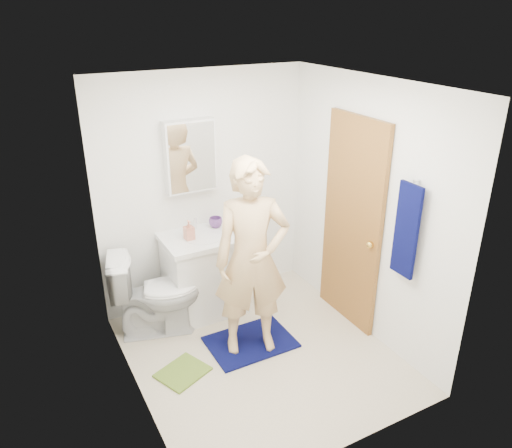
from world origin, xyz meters
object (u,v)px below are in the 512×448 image
at_px(soap_dispenser, 189,230).
at_px(toothbrush_cup, 216,222).
at_px(medicine_cabinet, 190,156).
at_px(man, 252,259).
at_px(toilet, 156,293).
at_px(towel, 406,231).
at_px(vanity_cabinet, 205,276).

distance_m(soap_dispenser, toothbrush_cup, 0.37).
xyz_separation_m(medicine_cabinet, man, (0.13, -1.01, -0.68)).
xyz_separation_m(toilet, soap_dispenser, (0.41, 0.10, 0.53)).
height_order(medicine_cabinet, toothbrush_cup, medicine_cabinet).
relative_size(toothbrush_cup, man, 0.07).
distance_m(towel, man, 1.30).
xyz_separation_m(vanity_cabinet, toothbrush_cup, (0.20, 0.13, 0.50)).
distance_m(medicine_cabinet, soap_dispenser, 0.71).
xyz_separation_m(vanity_cabinet, medicine_cabinet, (0.00, 0.22, 1.20)).
height_order(vanity_cabinet, towel, towel).
bearing_deg(man, towel, -16.77).
bearing_deg(toothbrush_cup, toilet, -161.65).
xyz_separation_m(medicine_cabinet, toothbrush_cup, (0.20, -0.09, -0.70)).
bearing_deg(vanity_cabinet, toilet, -168.13).
height_order(medicine_cabinet, toilet, medicine_cabinet).
xyz_separation_m(towel, toothbrush_cup, (-0.98, 1.62, -0.35)).
height_order(toothbrush_cup, man, man).
xyz_separation_m(vanity_cabinet, man, (0.13, -0.78, 0.52)).
distance_m(towel, toothbrush_cup, 1.92).
relative_size(vanity_cabinet, toilet, 0.96).
bearing_deg(vanity_cabinet, soap_dispenser, -175.22).
xyz_separation_m(vanity_cabinet, soap_dispenser, (-0.14, -0.01, 0.55)).
relative_size(vanity_cabinet, toothbrush_cup, 6.01).
distance_m(vanity_cabinet, medicine_cabinet, 1.22).
height_order(medicine_cabinet, soap_dispenser, medicine_cabinet).
bearing_deg(medicine_cabinet, toothbrush_cup, -24.65).
bearing_deg(toilet, soap_dispenser, -60.15).
relative_size(medicine_cabinet, toilet, 0.84).
distance_m(toilet, toothbrush_cup, 0.92).
height_order(medicine_cabinet, man, medicine_cabinet).
bearing_deg(medicine_cabinet, toilet, -148.15).
xyz_separation_m(toothbrush_cup, man, (-0.07, -0.91, 0.02)).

